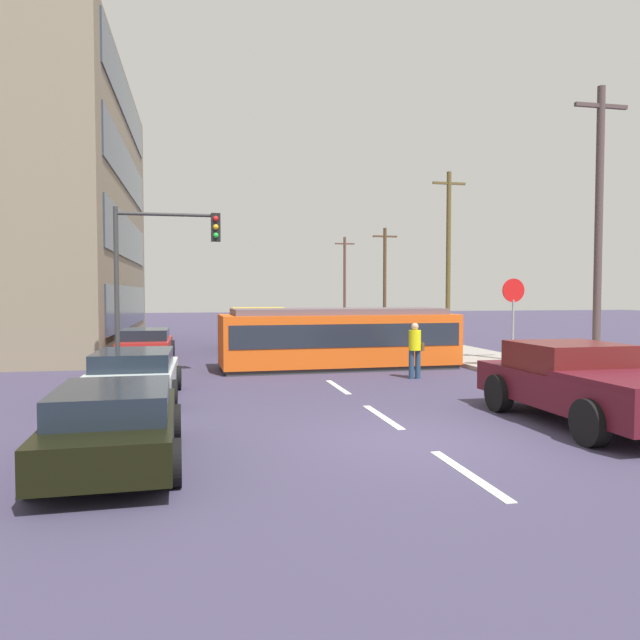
{
  "coord_description": "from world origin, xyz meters",
  "views": [
    {
      "loc": [
        -3.72,
        -9.75,
        2.56
      ],
      "look_at": [
        -0.08,
        8.0,
        1.74
      ],
      "focal_mm": 33.66,
      "sensor_mm": 36.0,
      "label": 1
    }
  ],
  "objects_px": {
    "pedestrian_crossing": "(415,347)",
    "parked_sedan_mid": "(135,374)",
    "parked_sedan_near": "(114,424)",
    "stop_sign": "(513,304)",
    "utility_pole_distant": "(345,277)",
    "city_bus": "(262,326)",
    "utility_pole_far": "(385,276)",
    "streetcar_tram": "(339,337)",
    "traffic_light_mast": "(159,259)",
    "utility_pole_near": "(599,226)",
    "utility_pole_mid": "(448,254)",
    "parked_sedan_far": "(146,344)",
    "pickup_truck_parked": "(584,383)"
  },
  "relations": [
    {
      "from": "pedestrian_crossing",
      "to": "parked_sedan_mid",
      "type": "distance_m",
      "value": 8.09
    },
    {
      "from": "parked_sedan_near",
      "to": "stop_sign",
      "type": "distance_m",
      "value": 14.08
    },
    {
      "from": "parked_sedan_near",
      "to": "utility_pole_distant",
      "type": "xyz_separation_m",
      "value": [
        14.24,
        43.25,
        3.34
      ]
    },
    {
      "from": "parked_sedan_mid",
      "to": "stop_sign",
      "type": "relative_size",
      "value": 1.5
    },
    {
      "from": "pedestrian_crossing",
      "to": "utility_pole_distant",
      "type": "height_order",
      "value": "utility_pole_distant"
    },
    {
      "from": "city_bus",
      "to": "utility_pole_far",
      "type": "relative_size",
      "value": 0.74
    },
    {
      "from": "streetcar_tram",
      "to": "utility_pole_distant",
      "type": "relative_size",
      "value": 1.06
    },
    {
      "from": "traffic_light_mast",
      "to": "utility_pole_distant",
      "type": "height_order",
      "value": "utility_pole_distant"
    },
    {
      "from": "stop_sign",
      "to": "parked_sedan_mid",
      "type": "bearing_deg",
      "value": -166.34
    },
    {
      "from": "pedestrian_crossing",
      "to": "utility_pole_distant",
      "type": "distance_m",
      "value": 36.36
    },
    {
      "from": "traffic_light_mast",
      "to": "utility_pole_far",
      "type": "xyz_separation_m",
      "value": [
        14.3,
        22.85,
        0.2
      ]
    },
    {
      "from": "streetcar_tram",
      "to": "parked_sedan_mid",
      "type": "height_order",
      "value": "streetcar_tram"
    },
    {
      "from": "streetcar_tram",
      "to": "city_bus",
      "type": "bearing_deg",
      "value": 103.94
    },
    {
      "from": "streetcar_tram",
      "to": "utility_pole_distant",
      "type": "height_order",
      "value": "utility_pole_distant"
    },
    {
      "from": "streetcar_tram",
      "to": "utility_pole_distant",
      "type": "xyz_separation_m",
      "value": [
        8.34,
        32.75,
        2.91
      ]
    },
    {
      "from": "utility_pole_far",
      "to": "utility_pole_near",
      "type": "bearing_deg",
      "value": -92.04
    },
    {
      "from": "pedestrian_crossing",
      "to": "utility_pole_mid",
      "type": "bearing_deg",
      "value": 62.58
    },
    {
      "from": "parked_sedan_far",
      "to": "stop_sign",
      "type": "distance_m",
      "value": 13.45
    },
    {
      "from": "stop_sign",
      "to": "traffic_light_mast",
      "type": "height_order",
      "value": "traffic_light_mast"
    },
    {
      "from": "stop_sign",
      "to": "utility_pole_far",
      "type": "height_order",
      "value": "utility_pole_far"
    },
    {
      "from": "parked_sedan_near",
      "to": "traffic_light_mast",
      "type": "relative_size",
      "value": 0.83
    },
    {
      "from": "city_bus",
      "to": "parked_sedan_near",
      "type": "distance_m",
      "value": 18.33
    },
    {
      "from": "pickup_truck_parked",
      "to": "parked_sedan_mid",
      "type": "height_order",
      "value": "pickup_truck_parked"
    },
    {
      "from": "streetcar_tram",
      "to": "parked_sedan_mid",
      "type": "relative_size",
      "value": 1.85
    },
    {
      "from": "pickup_truck_parked",
      "to": "parked_sedan_near",
      "type": "relative_size",
      "value": 1.2
    },
    {
      "from": "streetcar_tram",
      "to": "stop_sign",
      "type": "distance_m",
      "value": 5.78
    },
    {
      "from": "pickup_truck_parked",
      "to": "utility_pole_near",
      "type": "distance_m",
      "value": 8.96
    },
    {
      "from": "city_bus",
      "to": "utility_pole_mid",
      "type": "bearing_deg",
      "value": 14.11
    },
    {
      "from": "traffic_light_mast",
      "to": "utility_pole_mid",
      "type": "height_order",
      "value": "utility_pole_mid"
    },
    {
      "from": "utility_pole_far",
      "to": "utility_pole_distant",
      "type": "distance_m",
      "value": 11.22
    },
    {
      "from": "utility_pole_near",
      "to": "utility_pole_mid",
      "type": "bearing_deg",
      "value": 87.16
    },
    {
      "from": "stop_sign",
      "to": "pedestrian_crossing",
      "type": "bearing_deg",
      "value": -168.01
    },
    {
      "from": "stop_sign",
      "to": "utility_pole_distant",
      "type": "bearing_deg",
      "value": 84.97
    },
    {
      "from": "traffic_light_mast",
      "to": "utility_pole_near",
      "type": "distance_m",
      "value": 13.58
    },
    {
      "from": "pedestrian_crossing",
      "to": "pickup_truck_parked",
      "type": "relative_size",
      "value": 0.33
    },
    {
      "from": "pedestrian_crossing",
      "to": "utility_pole_mid",
      "type": "distance_m",
      "value": 14.85
    },
    {
      "from": "parked_sedan_near",
      "to": "traffic_light_mast",
      "type": "bearing_deg",
      "value": 89.23
    },
    {
      "from": "pedestrian_crossing",
      "to": "utility_pole_near",
      "type": "bearing_deg",
      "value": -1.37
    },
    {
      "from": "pickup_truck_parked",
      "to": "stop_sign",
      "type": "xyz_separation_m",
      "value": [
        2.59,
        7.3,
        1.4
      ]
    },
    {
      "from": "city_bus",
      "to": "traffic_light_mast",
      "type": "xyz_separation_m",
      "value": [
        -3.96,
        -8.68,
        2.52
      ]
    },
    {
      "from": "pickup_truck_parked",
      "to": "traffic_light_mast",
      "type": "height_order",
      "value": "traffic_light_mast"
    },
    {
      "from": "stop_sign",
      "to": "utility_pole_distant",
      "type": "relative_size",
      "value": 0.38
    },
    {
      "from": "stop_sign",
      "to": "streetcar_tram",
      "type": "bearing_deg",
      "value": 158.38
    },
    {
      "from": "parked_sedan_near",
      "to": "parked_sedan_far",
      "type": "distance_m",
      "value": 14.47
    },
    {
      "from": "pedestrian_crossing",
      "to": "traffic_light_mast",
      "type": "xyz_separation_m",
      "value": [
        -7.44,
        1.54,
        2.63
      ]
    },
    {
      "from": "streetcar_tram",
      "to": "traffic_light_mast",
      "type": "height_order",
      "value": "traffic_light_mast"
    },
    {
      "from": "pickup_truck_parked",
      "to": "stop_sign",
      "type": "bearing_deg",
      "value": 70.44
    },
    {
      "from": "pedestrian_crossing",
      "to": "streetcar_tram",
      "type": "bearing_deg",
      "value": 120.11
    },
    {
      "from": "parked_sedan_far",
      "to": "utility_pole_near",
      "type": "bearing_deg",
      "value": -26.0
    },
    {
      "from": "pickup_truck_parked",
      "to": "parked_sedan_mid",
      "type": "xyz_separation_m",
      "value": [
        -8.85,
        4.52,
        -0.17
      ]
    }
  ]
}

